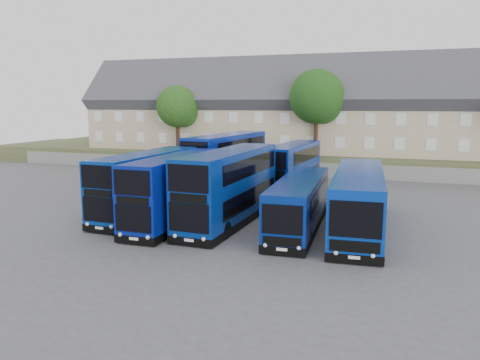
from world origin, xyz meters
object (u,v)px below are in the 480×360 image
(tree_mid, at_px, (318,99))
(tree_west, at_px, (179,108))
(dd_front_left, at_px, (147,185))
(dd_front_mid, at_px, (177,190))
(coach_east_a, at_px, (299,204))

(tree_mid, bearing_deg, tree_west, -178.21)
(dd_front_left, bearing_deg, dd_front_mid, -21.07)
(dd_front_left, height_order, tree_west, tree_west)
(dd_front_mid, xyz_separation_m, tree_mid, (5.05, 23.49, 5.97))
(coach_east_a, bearing_deg, dd_front_mid, -175.45)
(tree_mid, bearing_deg, dd_front_mid, -102.13)
(dd_front_left, relative_size, coach_east_a, 0.94)
(tree_west, relative_size, tree_mid, 0.83)
(dd_front_mid, relative_size, tree_mid, 1.17)
(coach_east_a, bearing_deg, tree_west, 127.58)
(dd_front_mid, relative_size, tree_west, 1.41)
(coach_east_a, height_order, tree_mid, tree_mid)
(coach_east_a, xyz_separation_m, tree_west, (-18.65, 22.01, 5.54))
(coach_east_a, relative_size, tree_mid, 1.24)
(dd_front_left, xyz_separation_m, coach_east_a, (10.59, -0.26, -0.57))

